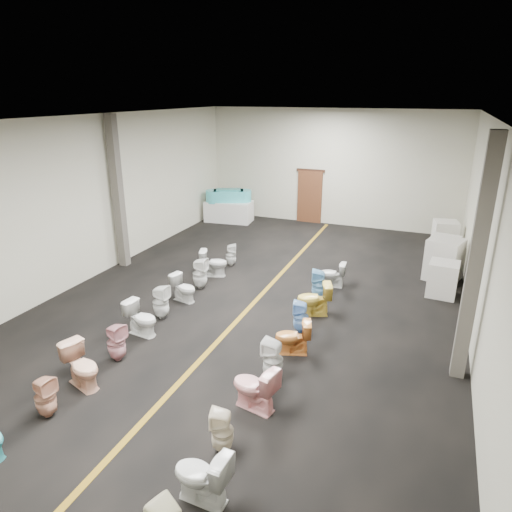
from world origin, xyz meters
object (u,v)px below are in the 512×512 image
object	(u,v)px
toilet_left_5	(161,302)
toilet_left_9	(231,255)
toilet_right_1	(202,476)
appliance_crate_d	(445,237)
appliance_crate_a	(443,279)
toilet_right_8	(319,285)
toilet_left_8	(214,263)
toilet_right_5	(293,337)
display_table	(229,211)
toilet_right_2	(222,431)
toilet_right_7	(314,299)
toilet_left_3	(116,342)
appliance_crate_b	(444,260)
toilet_left_4	(141,318)
toilet_right_9	(333,274)
toilet_right_3	(254,387)
toilet_right_6	(301,317)
toilet_left_2	(82,366)
toilet_right_4	(273,360)
toilet_left_7	(200,274)
appliance_crate_c	(444,251)
bathtub	(229,196)
toilet_left_6	(184,288)
toilet_left_1	(45,397)

from	to	relation	value
toilet_left_5	toilet_left_9	xyz separation A→B (m)	(0.06, 3.78, -0.07)
toilet_right_1	appliance_crate_d	bearing A→B (deg)	169.52
appliance_crate_a	toilet_right_8	size ratio (longest dim) A/B	1.14
toilet_left_8	toilet_right_5	xyz separation A→B (m)	(3.40, -3.16, -0.03)
display_table	appliance_crate_d	distance (m)	8.34
toilet_right_8	toilet_right_2	bearing A→B (deg)	-11.92
toilet_right_2	toilet_left_9	bearing A→B (deg)	-171.53
toilet_right_1	toilet_right_5	size ratio (longest dim) A/B	1.09
toilet_right_7	toilet_left_5	bearing A→B (deg)	-86.69
toilet_left_5	toilet_right_1	world-z (taller)	toilet_left_5
toilet_left_3	toilet_left_9	bearing A→B (deg)	12.86
appliance_crate_b	appliance_crate_d	size ratio (longest dim) A/B	1.13
appliance_crate_a	toilet_left_4	distance (m)	7.67
toilet_left_8	toilet_right_9	size ratio (longest dim) A/B	1.12
toilet_right_3	toilet_right_8	bearing A→B (deg)	-166.41
appliance_crate_b	toilet_right_6	xyz separation A→B (m)	(-2.87, -4.45, -0.22)
toilet_left_5	toilet_right_2	size ratio (longest dim) A/B	1.14
toilet_left_2	toilet_right_5	xyz separation A→B (m)	(3.19, 2.46, -0.04)
appliance_crate_d	toilet_left_9	distance (m)	7.18
appliance_crate_b	toilet_left_4	bearing A→B (deg)	-136.18
toilet_right_2	toilet_right_4	distance (m)	1.99
toilet_left_7	toilet_right_8	bearing A→B (deg)	-86.09
display_table	toilet_right_7	size ratio (longest dim) A/B	2.31
toilet_right_1	toilet_right_2	xyz separation A→B (m)	(-0.13, 0.88, -0.03)
display_table	appliance_crate_c	world-z (taller)	appliance_crate_c
toilet_left_4	toilet_right_6	world-z (taller)	toilet_left_4
display_table	toilet_left_9	bearing A→B (deg)	-64.25
bathtub	toilet_left_5	size ratio (longest dim) A/B	2.13
appliance_crate_b	appliance_crate_d	bearing A→B (deg)	90.00
toilet_left_2	toilet_right_2	xyz separation A→B (m)	(3.05, -0.52, -0.05)
toilet_right_1	toilet_right_9	xyz separation A→B (m)	(-0.02, 7.56, -0.05)
appliance_crate_a	toilet_left_4	xyz separation A→B (m)	(-6.09, -4.66, -0.07)
toilet_right_5	appliance_crate_a	bearing A→B (deg)	128.03
toilet_left_4	toilet_right_2	bearing A→B (deg)	-120.91
toilet_left_8	toilet_right_1	world-z (taller)	toilet_right_1
appliance_crate_a	toilet_right_4	xyz separation A→B (m)	(-2.84, -5.18, -0.05)
bathtub	display_table	bearing A→B (deg)	-23.00
appliance_crate_c	appliance_crate_d	size ratio (longest dim) A/B	0.86
toilet_left_6	toilet_right_8	world-z (taller)	toilet_right_8
appliance_crate_b	toilet_right_5	xyz separation A→B (m)	(-2.77, -5.36, -0.23)
toilet_left_3	toilet_right_4	world-z (taller)	toilet_right_4
toilet_left_7	toilet_right_5	world-z (taller)	toilet_left_7
toilet_left_1	toilet_left_7	world-z (taller)	toilet_left_7
toilet_left_3	toilet_left_7	bearing A→B (deg)	14.17
toilet_left_7	toilet_right_1	xyz separation A→B (m)	(3.32, -6.08, -0.03)
toilet_left_3	toilet_right_9	world-z (taller)	toilet_left_3
toilet_left_5	toilet_left_7	xyz separation A→B (m)	(0.01, 1.89, 0.02)
toilet_left_2	toilet_right_3	size ratio (longest dim) A/B	0.99
appliance_crate_d	toilet_right_5	distance (m)	8.43
display_table	toilet_left_6	bearing A→B (deg)	-73.49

